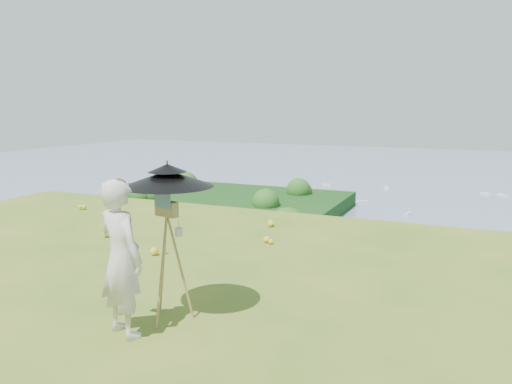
% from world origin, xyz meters
% --- Properties ---
extents(ground, '(14.00, 14.00, 0.00)m').
position_xyz_m(ground, '(0.00, 0.00, 0.00)').
color(ground, '#3F6D1F').
rests_on(ground, ground).
extents(shoreline_tier, '(170.00, 28.00, 8.00)m').
position_xyz_m(shoreline_tier, '(0.00, 75.00, -36.00)').
color(shoreline_tier, gray).
rests_on(shoreline_tier, bay_water).
extents(bay_water, '(700.00, 700.00, 0.00)m').
position_xyz_m(bay_water, '(0.00, 240.00, -34.00)').
color(bay_water, slate).
rests_on(bay_water, ground).
extents(peninsula, '(90.00, 60.00, 12.00)m').
position_xyz_m(peninsula, '(-75.00, 155.00, -29.00)').
color(peninsula, '#0E330E').
rests_on(peninsula, bay_water).
extents(slope_trees, '(110.00, 50.00, 6.00)m').
position_xyz_m(slope_trees, '(0.00, 35.00, -15.00)').
color(slope_trees, '#1C5519').
rests_on(slope_trees, forest_slope).
extents(harbor_town, '(110.00, 22.00, 5.00)m').
position_xyz_m(harbor_town, '(0.00, 75.00, -29.50)').
color(harbor_town, silver).
rests_on(harbor_town, shoreline_tier).
extents(moored_boats, '(140.00, 140.00, 0.70)m').
position_xyz_m(moored_boats, '(-12.50, 161.00, -33.65)').
color(moored_boats, silver).
rests_on(moored_boats, bay_water).
extents(wildflowers, '(10.00, 10.50, 0.12)m').
position_xyz_m(wildflowers, '(0.00, 0.25, 0.06)').
color(wildflowers, yellow).
rests_on(wildflowers, ground).
extents(painter, '(0.78, 0.64, 1.83)m').
position_xyz_m(painter, '(1.57, -0.17, 0.91)').
color(painter, beige).
rests_on(painter, ground).
extents(field_easel, '(0.75, 0.75, 1.63)m').
position_xyz_m(field_easel, '(1.83, 0.39, 0.81)').
color(field_easel, olive).
rests_on(field_easel, ground).
extents(sun_umbrella, '(1.43, 1.43, 0.64)m').
position_xyz_m(sun_umbrella, '(1.84, 0.41, 1.66)').
color(sun_umbrella, black).
rests_on(sun_umbrella, field_easel).
extents(painter_cap, '(0.23, 0.27, 0.10)m').
position_xyz_m(painter_cap, '(1.57, -0.17, 1.78)').
color(painter_cap, '#BF696F').
rests_on(painter_cap, painter).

